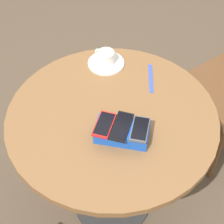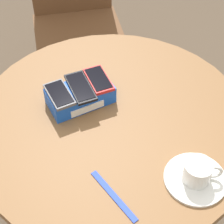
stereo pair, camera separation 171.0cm
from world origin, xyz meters
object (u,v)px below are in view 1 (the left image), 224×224
object	(u,v)px
round_table	(112,136)
phone_black	(122,126)
phone_red	(104,125)
phone_gray	(140,129)
coffee_cup	(106,57)
phone_box	(122,132)
lanyard_strap	(151,78)
saucer	(106,63)

from	to	relation	value
round_table	phone_black	bearing A→B (deg)	136.24
phone_black	phone_red	distance (m)	0.06
phone_gray	coffee_cup	size ratio (longest dim) A/B	1.28
round_table	phone_red	bearing A→B (deg)	102.97
phone_box	lanyard_strap	distance (m)	0.36
phone_red	lanyard_strap	distance (m)	0.39
phone_black	lanyard_strap	bearing A→B (deg)	-83.96
phone_gray	lanyard_strap	distance (m)	0.36
phone_red	phone_gray	bearing A→B (deg)	-160.79
coffee_cup	lanyard_strap	distance (m)	0.23
round_table	phone_red	xyz separation A→B (m)	(-0.02, 0.10, 0.20)
phone_black	phone_red	world-z (taller)	phone_red
phone_box	coffee_cup	bearing A→B (deg)	-52.52
phone_box	saucer	bearing A→B (deg)	-52.72
round_table	phone_box	world-z (taller)	phone_box
phone_black	saucer	distance (m)	0.44
phone_black	coffee_cup	world-z (taller)	same
round_table	phone_gray	xyz separation A→B (m)	(-0.15, 0.06, 0.20)
round_table	phone_gray	bearing A→B (deg)	158.30
phone_red	lanyard_strap	xyz separation A→B (m)	(-0.02, -0.38, -0.06)
saucer	coffee_cup	bearing A→B (deg)	-12.39
phone_gray	phone_black	bearing A→B (deg)	17.18
phone_gray	coffee_cup	distance (m)	0.47
phone_box	coffee_cup	size ratio (longest dim) A/B	2.17
phone_box	phone_gray	xyz separation A→B (m)	(-0.06, -0.02, 0.04)
phone_gray	phone_red	size ratio (longest dim) A/B	0.99
phone_gray	saucer	world-z (taller)	phone_gray
phone_gray	phone_black	xyz separation A→B (m)	(0.07, 0.02, -0.00)
phone_red	saucer	world-z (taller)	phone_red
phone_black	lanyard_strap	xyz separation A→B (m)	(0.04, -0.36, -0.06)
phone_box	phone_black	xyz separation A→B (m)	(0.00, 0.00, 0.03)
phone_red	saucer	distance (m)	0.43
saucer	phone_black	bearing A→B (deg)	126.89
round_table	lanyard_strap	bearing A→B (deg)	-99.69
phone_box	phone_red	bearing A→B (deg)	21.90
phone_box	phone_gray	size ratio (longest dim) A/B	1.70
lanyard_strap	coffee_cup	bearing A→B (deg)	1.96
round_table	phone_box	distance (m)	0.20
phone_box	saucer	world-z (taller)	phone_box
phone_black	phone_gray	bearing A→B (deg)	-162.82
phone_gray	phone_red	world-z (taller)	same
phone_black	coffee_cup	bearing A→B (deg)	-52.90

